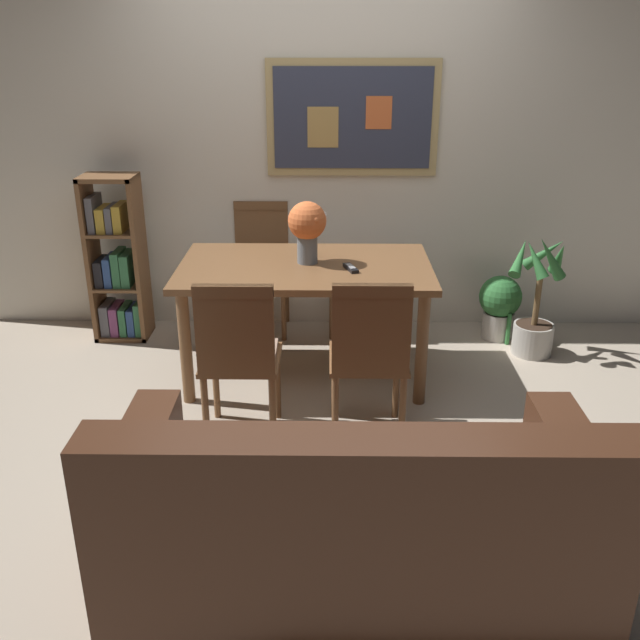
% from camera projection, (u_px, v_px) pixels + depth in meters
% --- Properties ---
extents(ground_plane, '(12.00, 12.00, 0.00)m').
position_uv_depth(ground_plane, '(320.00, 416.00, 3.92)').
color(ground_plane, tan).
extents(wall_back_with_painting, '(5.20, 0.14, 2.60)m').
position_uv_depth(wall_back_with_painting, '(324.00, 143.00, 4.76)').
color(wall_back_with_painting, silver).
rests_on(wall_back_with_painting, ground_plane).
extents(dining_table, '(1.50, 0.90, 0.72)m').
position_uv_depth(dining_table, '(305.00, 279.00, 4.18)').
color(dining_table, brown).
rests_on(dining_table, ground_plane).
extents(dining_chair_near_left, '(0.40, 0.41, 0.91)m').
position_uv_depth(dining_chair_near_left, '(239.00, 349.00, 3.48)').
color(dining_chair_near_left, brown).
rests_on(dining_chair_near_left, ground_plane).
extents(dining_chair_far_right, '(0.40, 0.41, 0.91)m').
position_uv_depth(dining_chair_far_right, '(356.00, 255.00, 4.94)').
color(dining_chair_far_right, brown).
rests_on(dining_chair_far_right, ground_plane).
extents(dining_chair_near_right, '(0.40, 0.41, 0.91)m').
position_uv_depth(dining_chair_near_right, '(369.00, 348.00, 3.48)').
color(dining_chair_near_right, brown).
rests_on(dining_chair_near_right, ground_plane).
extents(dining_chair_far_left, '(0.40, 0.41, 0.91)m').
position_uv_depth(dining_chair_far_left, '(261.00, 256.00, 4.93)').
color(dining_chair_far_left, brown).
rests_on(dining_chair_far_left, ground_plane).
extents(leather_couch, '(1.80, 0.84, 0.84)m').
position_uv_depth(leather_couch, '(354.00, 523.00, 2.58)').
color(leather_couch, '#472819').
rests_on(leather_couch, ground_plane).
extents(bookshelf, '(0.36, 0.28, 1.14)m').
position_uv_depth(bookshelf, '(117.00, 267.00, 4.78)').
color(bookshelf, brown).
rests_on(bookshelf, ground_plane).
extents(potted_ivy, '(0.29, 0.29, 0.46)m').
position_uv_depth(potted_ivy, '(500.00, 305.00, 4.84)').
color(potted_ivy, '#B2ADA3').
rests_on(potted_ivy, ground_plane).
extents(potted_palm, '(0.42, 0.37, 0.85)m').
position_uv_depth(potted_palm, '(536.00, 309.00, 4.58)').
color(potted_palm, '#B2ADA3').
rests_on(potted_palm, ground_plane).
extents(flower_vase, '(0.23, 0.23, 0.37)m').
position_uv_depth(flower_vase, '(307.00, 225.00, 4.09)').
color(flower_vase, slate).
rests_on(flower_vase, dining_table).
extents(tv_remote, '(0.09, 0.16, 0.02)m').
position_uv_depth(tv_remote, '(351.00, 268.00, 4.05)').
color(tv_remote, black).
rests_on(tv_remote, dining_table).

